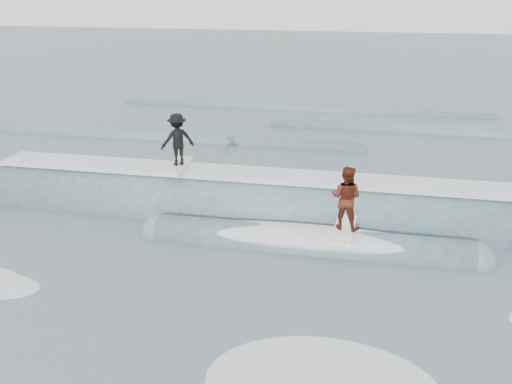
# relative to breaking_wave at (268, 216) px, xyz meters

# --- Properties ---
(ground) EXTENTS (160.00, 160.00, 0.00)m
(ground) POSITION_rel_breaking_wave_xyz_m (-0.23, -5.63, -0.04)
(ground) COLOR #3D5659
(ground) RESTS_ON ground
(breaking_wave) EXTENTS (20.63, 4.10, 2.64)m
(breaking_wave) POSITION_rel_breaking_wave_xyz_m (0.00, 0.00, 0.00)
(breaking_wave) COLOR #3A6061
(breaking_wave) RESTS_ON ground
(surfer_black) EXTENTS (1.26, 2.04, 1.80)m
(surfer_black) POSITION_rel_breaking_wave_xyz_m (-3.04, 0.28, 2.22)
(surfer_black) COLOR silver
(surfer_black) RESTS_ON ground
(surfer_red) EXTENTS (1.01, 2.02, 1.90)m
(surfer_red) POSITION_rel_breaking_wave_xyz_m (2.55, -1.92, 1.45)
(surfer_red) COLOR white
(surfer_red) RESTS_ON ground
(whitewater) EXTENTS (16.32, 6.97, 0.10)m
(whitewater) POSITION_rel_breaking_wave_xyz_m (0.54, -7.50, -0.04)
(whitewater) COLOR white
(whitewater) RESTS_ON ground
(far_swells) EXTENTS (38.89, 8.65, 0.80)m
(far_swells) POSITION_rel_breaking_wave_xyz_m (0.80, 12.03, -0.04)
(far_swells) COLOR #3A6061
(far_swells) RESTS_ON ground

